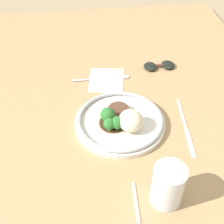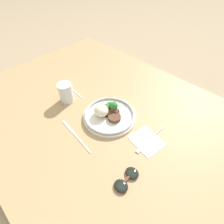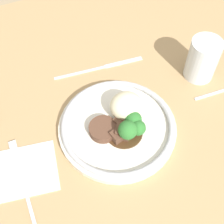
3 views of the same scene
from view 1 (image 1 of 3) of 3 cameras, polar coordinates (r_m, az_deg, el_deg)
ground_plane at (r=0.92m, az=1.49°, el=-4.47°), size 8.00×8.00×0.00m
dining_table at (r=0.91m, az=1.52°, el=-3.55°), size 1.56×1.07×0.04m
napkin at (r=1.06m, az=-1.01°, el=5.86°), size 0.15×0.13×0.00m
plate at (r=0.88m, az=1.68°, el=-1.60°), size 0.26×0.26×0.07m
juice_glass at (r=0.72m, az=10.16°, el=-13.30°), size 0.07×0.07×0.11m
fork at (r=1.06m, az=-1.05°, el=6.19°), size 0.02×0.19×0.00m
knife at (r=0.91m, az=13.41°, el=-2.94°), size 0.23×0.03×0.00m
sunglasses at (r=1.12m, az=8.62°, el=8.39°), size 0.06×0.11×0.02m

